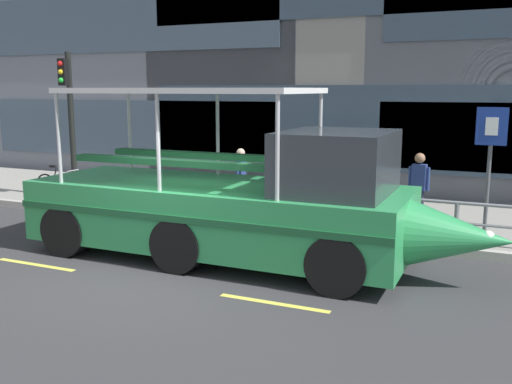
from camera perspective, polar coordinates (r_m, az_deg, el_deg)
ground_plane at (r=10.53m, az=-9.10°, el=-7.78°), size 120.00×120.00×0.00m
sidewalk at (r=15.34m, az=2.32°, el=-1.59°), size 32.00×4.80×0.18m
curb_edge at (r=13.12m, az=-1.71°, el=-3.63°), size 32.00×0.18×0.18m
lane_centreline at (r=10.01m, az=-11.21°, el=-8.80°), size 25.80×0.12×0.01m
curb_guardrail at (r=12.92m, az=2.64°, el=-0.83°), size 11.32×0.09×0.86m
traffic_light_pole at (r=16.72m, az=-18.15°, el=7.70°), size 0.24×0.46×4.06m
parking_sign at (r=12.52m, az=22.33°, el=3.87°), size 0.60×0.12×2.70m
leaned_bicycle at (r=16.84m, az=-18.97°, el=0.54°), size 1.74×0.46×0.96m
duck_tour_boat at (r=10.79m, az=-1.50°, el=-1.25°), size 9.12×2.63×3.26m
pedestrian_near_bow at (r=13.27m, az=15.94°, el=0.94°), size 0.48×0.23×1.66m
pedestrian_mid_left at (r=14.00m, az=7.04°, el=2.02°), size 0.30×0.48×1.78m
pedestrian_mid_right at (r=14.63m, az=-1.52°, el=1.95°), size 0.21×0.45×1.57m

